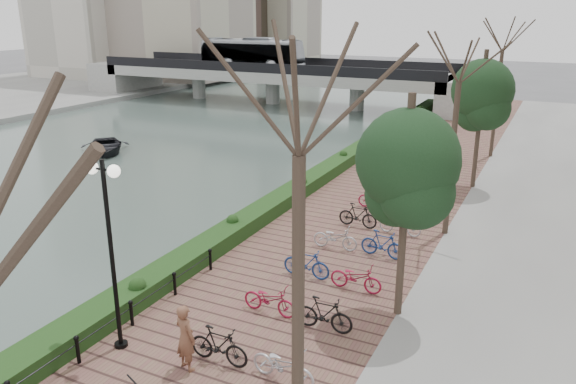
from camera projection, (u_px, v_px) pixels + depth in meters
The scene contains 10 objects.
river_water at pixel (143, 143), 40.08m from camera, with size 30.00×130.00×0.02m, color #44554F.
promenade at pixel (362, 212), 25.65m from camera, with size 8.00×75.00×0.50m, color brown.
hedge at pixel (316, 178), 29.04m from camera, with size 1.10×56.00×0.60m, color #1B3E16.
chain_fence at pixel (46, 373), 13.31m from camera, with size 0.10×14.10×0.70m.
lamppost at pixel (108, 217), 13.85m from camera, with size 1.02×0.32×5.15m.
pedestrian at pixel (185, 337), 13.79m from camera, with size 0.64×0.42×1.76m, color brown.
bicycle_parking at pixel (331, 270), 18.31m from camera, with size 2.40×17.32×1.00m.
street_trees at pixel (433, 178), 18.80m from camera, with size 3.20×37.12×6.80m.
bridge at pixel (268, 70), 56.34m from camera, with size 36.00×10.77×6.50m.
boat at pixel (105, 146), 37.18m from camera, with size 3.19×4.46×0.92m, color black.
Camera 1 is at (11.56, -5.65, 9.03)m, focal length 35.00 mm.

